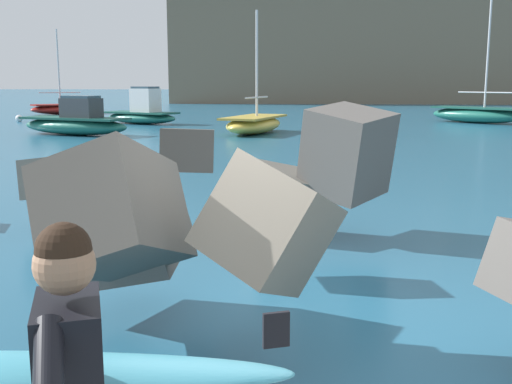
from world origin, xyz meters
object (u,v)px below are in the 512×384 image
(boat_mid_left, at_px, (142,113))
(mooring_buoy_inner, at_px, (19,118))
(boat_near_right, at_px, (76,122))
(boat_near_centre, at_px, (477,114))
(boat_near_left, at_px, (66,108))
(boat_mid_right, at_px, (254,124))

(boat_mid_left, height_order, mooring_buoy_inner, boat_mid_left)
(boat_near_right, height_order, mooring_buoy_inner, boat_near_right)
(boat_near_centre, xyz_separation_m, boat_near_right, (-21.29, -10.21, 0.04))
(boat_near_centre, relative_size, boat_near_right, 1.30)
(boat_near_left, xyz_separation_m, mooring_buoy_inner, (0.61, -9.25, -0.23))
(boat_mid_right, bearing_deg, boat_near_centre, 34.02)
(boat_near_left, xyz_separation_m, boat_mid_right, (15.98, -16.84, 0.02))
(boat_near_right, height_order, boat_mid_left, boat_mid_left)
(boat_near_right, xyz_separation_m, boat_mid_left, (1.12, 7.88, 0.06))
(boat_near_centre, distance_m, boat_near_right, 23.61)
(boat_near_right, bearing_deg, boat_near_centre, 25.62)
(boat_near_right, relative_size, boat_mid_left, 1.15)
(boat_mid_right, bearing_deg, boat_near_right, -170.06)
(boat_near_centre, distance_m, boat_mid_left, 20.31)
(boat_near_right, distance_m, boat_mid_left, 7.96)
(boat_near_right, relative_size, mooring_buoy_inner, 13.84)
(boat_near_centre, bearing_deg, mooring_buoy_inner, -177.65)
(boat_near_left, relative_size, boat_near_centre, 0.81)
(boat_near_centre, relative_size, boat_mid_left, 1.50)
(boat_mid_left, height_order, boat_mid_right, boat_mid_right)
(boat_near_left, distance_m, boat_mid_left, 13.63)
(boat_mid_left, xyz_separation_m, mooring_buoy_inner, (-8.17, 1.17, -0.43))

